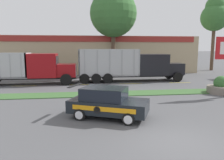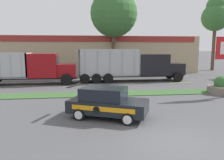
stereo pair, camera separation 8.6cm
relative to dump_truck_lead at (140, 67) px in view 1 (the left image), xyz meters
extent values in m
plane|color=#515154|center=(-2.81, -16.21, -1.63)|extent=(600.00, 600.00, 0.00)
cube|color=#3D6633|center=(-2.81, -6.85, -1.60)|extent=(120.00, 2.01, 0.06)
cube|color=yellow|center=(-12.22, -1.85, -1.63)|extent=(2.40, 0.14, 0.01)
cube|color=yellow|center=(-6.82, -1.85, -1.63)|extent=(2.40, 0.14, 0.01)
cube|color=yellow|center=(-1.42, -1.85, -1.63)|extent=(2.40, 0.14, 0.01)
cube|color=yellow|center=(3.98, -1.85, -1.63)|extent=(2.40, 0.14, 0.01)
cube|color=black|center=(-0.98, 0.00, -1.02)|extent=(11.76, 1.41, 0.18)
cube|color=black|center=(3.95, 0.00, -0.29)|extent=(1.89, 2.09, 1.27)
cube|color=#B7B7BC|center=(4.93, 0.00, -0.29)|extent=(0.06, 1.79, 1.08)
cube|color=black|center=(1.34, 0.00, 0.23)|extent=(3.35, 2.55, 2.32)
cube|color=black|center=(3.03, 0.00, 0.64)|extent=(0.04, 2.17, 1.04)
cylinder|color=silver|center=(-0.44, -0.83, 0.88)|extent=(0.14, 0.14, 1.30)
cube|color=#ADADB2|center=(-3.60, 0.00, -0.87)|extent=(6.53, 2.55, 0.12)
cube|color=#ADADB2|center=(-0.42, 0.00, 0.54)|extent=(0.16, 2.55, 2.82)
cube|color=#ADADB2|center=(-6.78, 0.00, 0.54)|extent=(0.16, 2.55, 2.82)
cube|color=#ADADB2|center=(-3.60, -1.20, 0.54)|extent=(6.53, 0.16, 2.82)
cube|color=#ADADB2|center=(-3.60, 1.20, 0.54)|extent=(6.53, 0.16, 2.82)
cube|color=#99999E|center=(-6.21, -1.30, 0.54)|extent=(0.10, 0.04, 2.68)
cube|color=#99999E|center=(-4.91, -1.30, 0.54)|extent=(0.10, 0.04, 2.68)
cube|color=#99999E|center=(-3.60, -1.30, 0.54)|extent=(0.10, 0.04, 2.68)
cube|color=#99999E|center=(-2.30, -1.30, 0.54)|extent=(0.10, 0.04, 2.68)
cube|color=#99999E|center=(-0.99, -1.30, 0.54)|extent=(0.10, 0.04, 2.68)
cylinder|color=black|center=(3.95, -1.26, -1.11)|extent=(1.05, 0.30, 1.05)
cylinder|color=black|center=(3.95, 1.26, -1.11)|extent=(1.05, 0.30, 1.05)
cylinder|color=black|center=(-6.26, -1.26, -1.11)|extent=(1.05, 0.30, 1.05)
cylinder|color=black|center=(-6.26, 1.26, -1.11)|extent=(1.05, 0.30, 1.05)
cylinder|color=black|center=(-5.04, -1.26, -1.11)|extent=(1.05, 0.30, 1.05)
cylinder|color=black|center=(-5.04, 1.26, -1.11)|extent=(1.05, 0.30, 1.05)
cylinder|color=black|center=(-3.81, -1.26, -1.11)|extent=(1.05, 0.30, 1.05)
cylinder|color=black|center=(-3.81, 1.26, -1.11)|extent=(1.05, 0.30, 1.05)
cube|color=black|center=(-12.96, -0.93, -0.97)|extent=(11.64, 1.27, 0.18)
cube|color=maroon|center=(-8.08, -0.93, -0.23)|extent=(1.90, 1.89, 1.31)
cube|color=#B7B7BC|center=(-7.10, -0.93, -0.23)|extent=(0.06, 1.62, 1.11)
cube|color=maroon|center=(-10.42, -0.93, 0.31)|extent=(2.77, 2.31, 2.38)
cube|color=black|center=(-9.02, -0.93, 0.73)|extent=(0.04, 1.96, 1.07)
cylinder|color=silver|center=(-11.91, -1.68, 0.93)|extent=(0.14, 0.14, 1.25)
cube|color=#B7B7BC|center=(-11.89, -0.93, 0.38)|extent=(0.16, 2.31, 2.41)
cube|color=#A3A3A8|center=(-13.30, -2.10, 0.38)|extent=(0.10, 0.04, 2.29)
cube|color=#A3A3A8|center=(-12.30, -2.10, 0.38)|extent=(0.10, 0.04, 2.29)
cylinder|color=black|center=(-8.08, -2.06, -1.06)|extent=(1.14, 0.30, 1.14)
cylinder|color=black|center=(-8.08, 0.21, -1.06)|extent=(1.14, 0.30, 1.14)
cube|color=black|center=(-5.03, -12.81, -0.99)|extent=(4.50, 3.40, 0.66)
cube|color=black|center=(-5.25, -12.71, -0.36)|extent=(2.73, 2.44, 0.61)
cube|color=black|center=(-5.25, -12.71, -0.04)|extent=(2.73, 2.44, 0.04)
cube|color=black|center=(-6.80, -12.02, 0.00)|extent=(0.80, 1.47, 0.03)
cube|color=orange|center=(-5.42, -13.68, -0.93)|extent=(2.99, 1.34, 0.23)
cylinder|color=black|center=(-5.70, -13.56, -0.99)|extent=(0.34, 0.16, 0.37)
cylinder|color=black|center=(-4.25, -14.15, -1.33)|extent=(0.64, 0.43, 0.61)
cylinder|color=silver|center=(-4.29, -14.25, -1.33)|extent=(0.39, 0.18, 0.43)
cylinder|color=black|center=(-3.51, -12.49, -1.33)|extent=(0.64, 0.43, 0.61)
cylinder|color=silver|center=(-3.46, -12.40, -1.33)|extent=(0.39, 0.18, 0.43)
cylinder|color=black|center=(-6.56, -13.12, -1.33)|extent=(0.64, 0.43, 0.61)
cylinder|color=silver|center=(-6.60, -13.22, -1.33)|extent=(0.39, 0.18, 0.43)
cylinder|color=black|center=(-5.82, -11.46, -1.33)|extent=(0.64, 0.43, 0.61)
cylinder|color=silver|center=(-5.77, -11.36, -1.33)|extent=(0.39, 0.18, 0.43)
cylinder|color=slate|center=(4.80, -7.71, -1.33)|extent=(2.17, 2.17, 0.61)
sphere|color=#386B33|center=(4.80, -7.71, -0.78)|extent=(1.19, 1.19, 1.19)
cube|color=tan|center=(-5.59, 12.70, 1.08)|extent=(32.30, 12.00, 5.43)
cube|color=maroon|center=(-5.59, 6.65, 3.35)|extent=(30.68, 0.10, 0.80)
cylinder|color=brown|center=(15.23, 10.56, 2.13)|extent=(0.54, 0.54, 7.51)
sphere|color=#386B33|center=(15.23, 10.56, 7.11)|extent=(4.46, 4.46, 4.46)
sphere|color=#386B33|center=(15.23, 10.56, 8.89)|extent=(3.12, 3.12, 3.12)
cylinder|color=brown|center=(-2.23, 6.10, 1.66)|extent=(0.56, 0.56, 6.59)
sphere|color=#386B33|center=(-2.23, 6.10, 6.70)|extent=(6.32, 6.32, 6.32)
camera|label=1|loc=(-6.31, -23.98, 2.00)|focal=35.00mm
camera|label=2|loc=(-6.22, -23.99, 2.00)|focal=35.00mm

